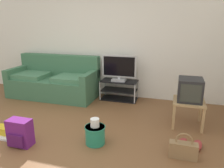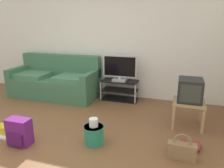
% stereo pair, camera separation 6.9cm
% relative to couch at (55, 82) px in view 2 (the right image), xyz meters
% --- Properties ---
extents(ground_plane, '(9.00, 9.80, 0.02)m').
position_rel_couch_xyz_m(ground_plane, '(0.96, -1.94, -0.35)').
color(ground_plane, brown).
extents(wall_back, '(9.00, 0.10, 2.70)m').
position_rel_couch_xyz_m(wall_back, '(0.96, 0.51, 1.01)').
color(wall_back, silver).
rests_on(wall_back, ground_plane).
extents(couch, '(2.03, 0.88, 0.95)m').
position_rel_couch_xyz_m(couch, '(0.00, 0.00, 0.00)').
color(couch, '#3D6B4C').
rests_on(couch, ground_plane).
extents(tv_stand, '(0.81, 0.41, 0.44)m').
position_rel_couch_xyz_m(tv_stand, '(1.53, 0.20, -0.12)').
color(tv_stand, black).
rests_on(tv_stand, ground_plane).
extents(flat_tv, '(0.76, 0.22, 0.57)m').
position_rel_couch_xyz_m(flat_tv, '(1.53, 0.17, 0.38)').
color(flat_tv, '#B2B2B7').
rests_on(flat_tv, tv_stand).
extents(side_table, '(0.50, 0.50, 0.45)m').
position_rel_couch_xyz_m(side_table, '(2.97, -0.72, 0.03)').
color(side_table, tan).
rests_on(side_table, ground_plane).
extents(crt_tv, '(0.38, 0.42, 0.37)m').
position_rel_couch_xyz_m(crt_tv, '(2.97, -0.71, 0.29)').
color(crt_tv, '#232326').
rests_on(crt_tv, side_table).
extents(backpack, '(0.33, 0.26, 0.39)m').
position_rel_couch_xyz_m(backpack, '(0.68, -2.05, -0.15)').
color(backpack, '#661E70').
rests_on(backpack, ground_plane).
extents(handbag, '(0.35, 0.12, 0.35)m').
position_rel_couch_xyz_m(handbag, '(2.89, -1.70, -0.22)').
color(handbag, olive).
rests_on(handbag, ground_plane).
extents(cleaning_bucket, '(0.30, 0.30, 0.39)m').
position_rel_couch_xyz_m(cleaning_bucket, '(1.68, -1.70, -0.19)').
color(cleaning_bucket, '#238466').
rests_on(cleaning_bucket, ground_plane).
extents(sneakers_pair, '(0.40, 0.29, 0.09)m').
position_rel_couch_xyz_m(sneakers_pair, '(2.98, -1.41, -0.30)').
color(sneakers_pair, '#993333').
rests_on(sneakers_pair, ground_plane).
extents(floor_tray, '(0.49, 0.36, 0.14)m').
position_rel_couch_xyz_m(floor_tray, '(0.19, -1.86, -0.31)').
color(floor_tray, silver).
rests_on(floor_tray, ground_plane).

